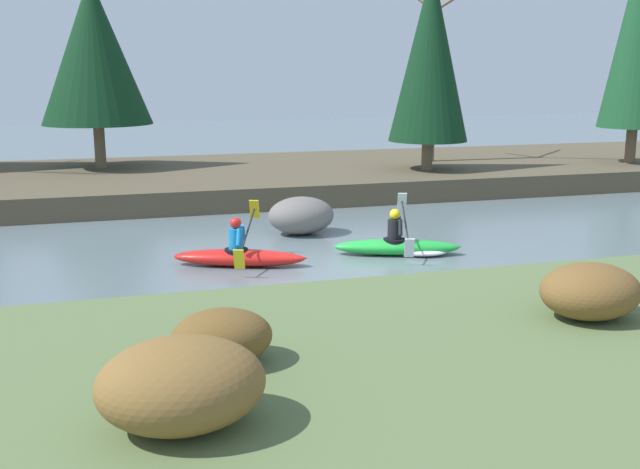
# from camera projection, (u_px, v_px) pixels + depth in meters

# --- Properties ---
(ground_plane) EXTENTS (90.00, 90.00, 0.00)m
(ground_plane) POSITION_uv_depth(u_px,v_px,m) (348.00, 268.00, 15.07)
(ground_plane) COLOR slate
(riverbank_near) EXTENTS (44.00, 6.04, 0.80)m
(riverbank_near) POSITION_uv_depth(u_px,v_px,m) (520.00, 369.00, 8.95)
(riverbank_near) COLOR #5B7042
(riverbank_near) RESTS_ON ground
(riverbank_far) EXTENTS (44.00, 8.87, 0.67)m
(riverbank_far) POSITION_uv_depth(u_px,v_px,m) (246.00, 178.00, 25.12)
(riverbank_far) COLOR brown
(riverbank_far) RESTS_ON ground
(conifer_tree_mid_left) EXTENTS (3.59, 3.59, 6.17)m
(conifer_tree_mid_left) POSITION_uv_depth(u_px,v_px,m) (94.00, 51.00, 24.32)
(conifer_tree_mid_left) COLOR #7A664C
(conifer_tree_mid_left) RESTS_ON riverbank_far
(conifer_tree_centre) EXTENTS (2.57, 2.57, 6.48)m
(conifer_tree_centre) POSITION_uv_depth(u_px,v_px,m) (430.00, 54.00, 23.89)
(conifer_tree_centre) COLOR #7A664C
(conifer_tree_centre) RESTS_ON riverbank_far
(bare_tree_mid_upstream) EXTENTS (3.93, 3.88, 7.16)m
(bare_tree_mid_upstream) POSITION_uv_depth(u_px,v_px,m) (433.00, 65.00, 26.33)
(bare_tree_mid_upstream) COLOR #7A664C
(bare_tree_mid_upstream) RESTS_ON riverbank_far
(shrub_clump_nearest) EXTENTS (1.50, 1.25, 0.81)m
(shrub_clump_nearest) POSITION_uv_depth(u_px,v_px,m) (181.00, 384.00, 6.56)
(shrub_clump_nearest) COLOR brown
(shrub_clump_nearest) RESTS_ON riverbank_near
(shrub_clump_second) EXTENTS (1.10, 0.91, 0.59)m
(shrub_clump_second) POSITION_uv_depth(u_px,v_px,m) (222.00, 337.00, 8.04)
(shrub_clump_second) COLOR brown
(shrub_clump_second) RESTS_ON riverbank_near
(shrub_clump_third) EXTENTS (1.31, 1.10, 0.71)m
(shrub_clump_third) POSITION_uv_depth(u_px,v_px,m) (590.00, 291.00, 9.49)
(shrub_clump_third) COLOR brown
(shrub_clump_third) RESTS_ON riverbank_near
(kayaker_lead) EXTENTS (2.76, 2.02, 1.20)m
(kayaker_lead) POSITION_uv_depth(u_px,v_px,m) (402.00, 246.00, 16.09)
(kayaker_lead) COLOR green
(kayaker_lead) RESTS_ON ground
(kayaker_middle) EXTENTS (2.74, 2.00, 1.20)m
(kayaker_middle) POSITION_uv_depth(u_px,v_px,m) (240.00, 255.00, 15.18)
(kayaker_middle) COLOR red
(kayaker_middle) RESTS_ON ground
(boulder_midstream) EXTENTS (1.61, 1.26, 0.91)m
(boulder_midstream) POSITION_uv_depth(u_px,v_px,m) (301.00, 215.00, 18.08)
(boulder_midstream) COLOR slate
(boulder_midstream) RESTS_ON ground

